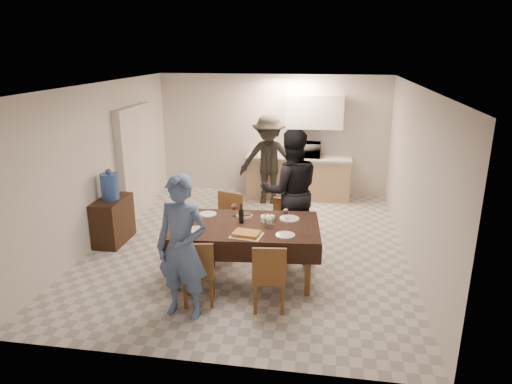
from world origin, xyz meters
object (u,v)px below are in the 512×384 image
water_jug (110,186)px  water_pitcher (269,221)px  person_far (291,191)px  savoury_tart (246,234)px  microwave (307,150)px  dining_table (244,227)px  console (113,220)px  person_near (182,248)px  person_kitchen (269,160)px  wine_bottle (241,214)px

water_jug → water_pitcher: bearing=-18.7°
water_pitcher → person_far: bearing=79.7°
savoury_tart → water_jug: bearing=153.2°
microwave → dining_table: bearing=80.0°
console → person_near: size_ratio=0.46×
water_pitcher → microwave: bearing=85.2°
dining_table → person_near: bearing=-122.6°
water_pitcher → person_kitchen: 3.40m
person_far → water_pitcher: bearing=64.8°
wine_bottle → person_near: person_near is taller
water_jug → savoury_tart: (2.49, -1.26, -0.15)m
dining_table → person_kitchen: bearing=86.7°
person_kitchen → person_far: bearing=-74.1°
person_kitchen → water_jug: bearing=-133.2°
wine_bottle → savoury_tart: bearing=-70.8°
water_jug → microwave: (3.06, 2.89, 0.09)m
person_near → person_kitchen: 4.39m
dining_table → person_far: 1.21m
person_near → water_pitcher: bearing=56.0°
dining_table → savoury_tart: bearing=-80.2°
wine_bottle → person_near: bearing=-114.4°
water_pitcher → dining_table: bearing=171.9°
water_jug → water_pitcher: water_jug is taller
wine_bottle → microwave: 3.79m
wine_bottle → person_near: (-0.50, -1.10, -0.05)m
water_jug → microwave: 4.21m
wine_bottle → water_pitcher: (0.40, -0.10, -0.05)m
savoury_tart → person_kitchen: 3.70m
dining_table → console: bearing=154.9°
dining_table → savoury_tart: 0.40m
water_pitcher → microwave: (0.32, 3.82, 0.17)m
savoury_tart → person_kitchen: (-0.20, 3.70, 0.10)m
console → water_jug: water_jug is taller
dining_table → water_pitcher: bearing=-13.1°
wine_bottle → water_pitcher: size_ratio=1.52×
wine_bottle → water_pitcher: bearing=-14.0°
savoury_tart → microwave: size_ratio=0.71×
dining_table → person_far: (0.55, 1.05, 0.22)m
person_far → person_kitchen: (-0.65, 2.27, -0.06)m
dining_table → microwave: microwave is taller
water_jug → water_pitcher: (2.74, -0.93, -0.08)m
microwave → person_near: size_ratio=0.32×
dining_table → person_far: size_ratio=1.09×
savoury_tart → person_kitchen: size_ratio=0.22×
microwave → person_far: person_far is taller
console → water_jug: size_ratio=1.91×
microwave → person_near: 4.97m
water_pitcher → person_near: person_near is taller
dining_table → wine_bottle: wine_bottle is taller
wine_bottle → person_kitchen: person_kitchen is taller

